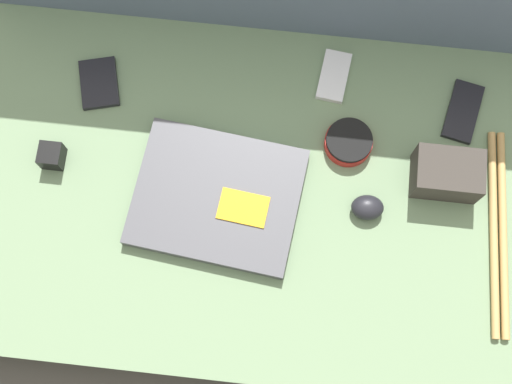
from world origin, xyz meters
TOP-DOWN VIEW (x-y plane):
  - ground_plane at (0.00, 0.00)m, footprint 8.00×8.00m
  - couch_seat at (0.00, 0.00)m, footprint 1.13×0.69m
  - laptop at (-0.07, -0.02)m, footprint 0.33×0.28m
  - computer_mouse at (0.21, -0.01)m, footprint 0.06×0.05m
  - speaker_puck at (0.16, 0.12)m, footprint 0.09×0.09m
  - phone_silver at (-0.33, 0.19)m, footprint 0.09×0.12m
  - phone_black at (0.38, 0.21)m, footprint 0.08×0.13m
  - phone_small at (0.13, 0.25)m, footprint 0.06×0.11m
  - camera_pouch at (0.35, 0.07)m, footprint 0.12×0.08m
  - charger_brick at (-0.39, 0.03)m, footprint 0.04×0.04m
  - drumstick_pair at (0.45, -0.02)m, footprint 0.05×0.39m

SIDE VIEW (x-z plane):
  - ground_plane at x=0.00m, z-range 0.00..0.00m
  - couch_seat at x=0.00m, z-range 0.00..0.11m
  - phone_black at x=0.38m, z-range 0.11..0.12m
  - phone_silver at x=-0.33m, z-range 0.11..0.12m
  - phone_small at x=0.13m, z-range 0.11..0.12m
  - drumstick_pair at x=0.45m, z-range 0.11..0.13m
  - laptop at x=-0.07m, z-range 0.11..0.14m
  - speaker_puck at x=0.16m, z-range 0.11..0.14m
  - computer_mouse at x=0.21m, z-range 0.11..0.15m
  - charger_brick at x=-0.39m, z-range 0.11..0.15m
  - camera_pouch at x=0.35m, z-range 0.11..0.19m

